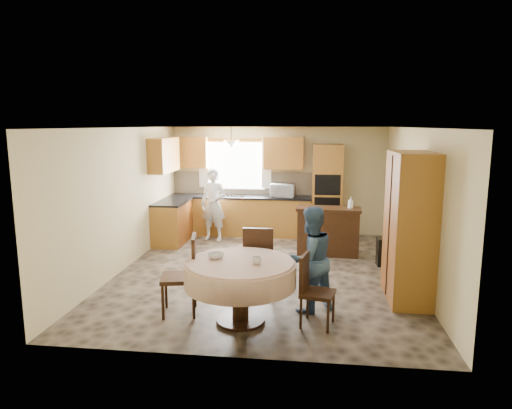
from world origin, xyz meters
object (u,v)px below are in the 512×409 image
object	(u,v)px
sideboard	(328,233)
chair_back	(259,258)
person_dining	(310,259)
person_sink	(213,205)
dining_table	(240,275)
cupboard	(410,227)
chair_right	(312,287)
chair_left	(185,271)
oven_tower	(327,191)

from	to	relation	value
sideboard	chair_back	xyz separation A→B (m)	(-1.11, -2.39, 0.15)
person_dining	person_sink	bearing A→B (deg)	-96.53
dining_table	chair_back	size ratio (longest dim) A/B	1.34
sideboard	cupboard	world-z (taller)	cupboard
cupboard	person_dining	world-z (taller)	cupboard
chair_back	chair_right	size ratio (longest dim) A/B	1.16
cupboard	sideboard	bearing A→B (deg)	115.76
cupboard	person_dining	distance (m)	1.58
chair_back	chair_right	world-z (taller)	chair_back
chair_right	person_dining	distance (m)	0.52
dining_table	person_sink	bearing A→B (deg)	106.68
dining_table	chair_left	size ratio (longest dim) A/B	1.33
chair_right	oven_tower	bearing A→B (deg)	9.53
oven_tower	sideboard	distance (m)	1.56
chair_back	person_sink	distance (m)	3.56
cupboard	chair_back	bearing A→B (deg)	-175.61
dining_table	chair_back	distance (m)	0.94
oven_tower	cupboard	distance (m)	3.81
chair_left	person_dining	bearing A→B (deg)	88.05
chair_right	person_dining	bearing A→B (deg)	16.99
sideboard	person_sink	distance (m)	2.67
cupboard	person_dining	size ratio (longest dim) A/B	1.48
sideboard	chair_left	size ratio (longest dim) A/B	1.15
oven_tower	chair_right	bearing A→B (deg)	-93.87
sideboard	chair_right	world-z (taller)	chair_right
oven_tower	chair_back	xyz separation A→B (m)	(-1.11, -3.83, -0.47)
oven_tower	chair_right	distance (m)	4.78
sideboard	person_dining	size ratio (longest dim) A/B	0.85
oven_tower	person_sink	world-z (taller)	oven_tower
cupboard	person_sink	distance (m)	4.74
sideboard	person_dining	bearing A→B (deg)	-93.25
chair_left	person_dining	size ratio (longest dim) A/B	0.74
person_dining	oven_tower	bearing A→B (deg)	-131.32
oven_tower	person_sink	size ratio (longest dim) A/B	1.32
oven_tower	chair_back	size ratio (longest dim) A/B	1.97
person_dining	sideboard	bearing A→B (deg)	-133.61
sideboard	person_sink	world-z (taller)	person_sink
oven_tower	chair_right	xyz separation A→B (m)	(-0.32, -4.74, -0.55)
chair_back	person_sink	xyz separation A→B (m)	(-1.39, 3.27, 0.21)
oven_tower	cupboard	xyz separation A→B (m)	(1.07, -3.66, 0.03)
oven_tower	sideboard	size ratio (longest dim) A/B	1.70
cupboard	dining_table	xyz separation A→B (m)	(-2.31, -1.10, -0.44)
chair_right	chair_left	bearing A→B (deg)	97.68
dining_table	chair_right	size ratio (longest dim) A/B	1.55
person_sink	person_dining	distance (m)	4.29
oven_tower	chair_left	world-z (taller)	oven_tower
cupboard	person_sink	xyz separation A→B (m)	(-3.57, 3.10, -0.28)
oven_tower	person_dining	xyz separation A→B (m)	(-0.35, -4.27, -0.33)
chair_left	chair_back	size ratio (longest dim) A/B	1.01
sideboard	person_dining	distance (m)	2.87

